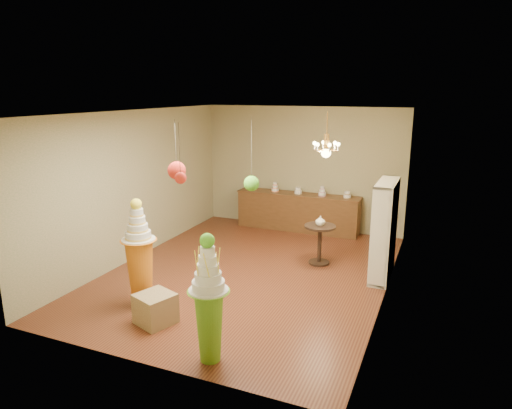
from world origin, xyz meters
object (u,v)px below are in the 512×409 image
at_px(pedestal_orange, 140,264).
at_px(sideboard, 298,211).
at_px(pedestal_green, 209,309).
at_px(round_table, 320,239).

xyz_separation_m(pedestal_orange, sideboard, (1.05, 4.89, -0.24)).
xyz_separation_m(pedestal_green, sideboard, (-0.69, 5.81, -0.23)).
height_order(pedestal_green, round_table, pedestal_green).
relative_size(pedestal_green, round_table, 2.15).
bearing_deg(sideboard, pedestal_orange, -102.09).
bearing_deg(pedestal_green, pedestal_orange, 152.00).
xyz_separation_m(pedestal_green, round_table, (0.40, 3.81, -0.20)).
relative_size(pedestal_orange, round_table, 2.23).
bearing_deg(round_table, sideboard, 118.69).
distance_m(pedestal_green, pedestal_orange, 1.97).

